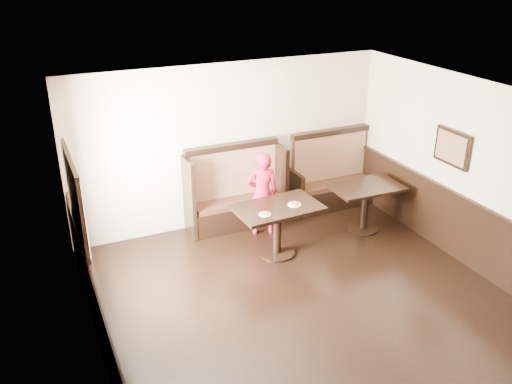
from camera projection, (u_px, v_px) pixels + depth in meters
ground at (334, 333)px, 6.85m from camera, size 7.00×7.00×0.00m
room_shell at (305, 282)px, 6.70m from camera, size 7.00×7.00×7.00m
booth_main at (235, 196)px, 9.38m from camera, size 1.75×0.72×1.45m
booth_neighbor at (332, 181)px, 10.13m from camera, size 1.65×0.72×1.45m
table_main at (277, 218)px, 8.38m from camera, size 1.36×0.89×0.84m
table_neighbor at (365, 197)px, 9.16m from camera, size 1.20×0.80×0.82m
child at (262, 194)px, 8.98m from camera, size 0.60×0.46×1.46m
pizza_plate_left at (265, 214)px, 8.03m from camera, size 0.19×0.19×0.03m
pizza_plate_right at (294, 204)px, 8.34m from camera, size 0.21×0.21×0.04m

